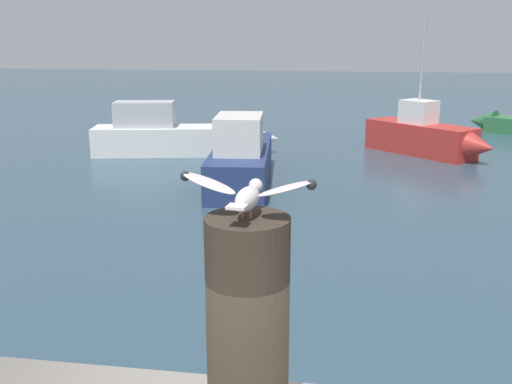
{
  "coord_description": "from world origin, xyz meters",
  "views": [
    {
      "loc": [
        0.17,
        -2.79,
        3.56
      ],
      "look_at": [
        -0.24,
        -0.12,
        2.84
      ],
      "focal_mm": 41.31,
      "sensor_mm": 36.0,
      "label": 1
    }
  ],
  "objects_px": {
    "seagull": "(247,193)",
    "boat_white": "(184,136)",
    "boat_navy": "(243,155)",
    "mooring_post": "(248,325)",
    "boat_red": "(429,137)"
  },
  "relations": [
    {
      "from": "boat_white",
      "to": "mooring_post",
      "type": "bearing_deg",
      "value": -73.25
    },
    {
      "from": "seagull",
      "to": "boat_red",
      "type": "height_order",
      "value": "boat_red"
    },
    {
      "from": "boat_navy",
      "to": "boat_white",
      "type": "xyz_separation_m",
      "value": [
        -2.36,
        2.9,
        -0.03
      ]
    },
    {
      "from": "seagull",
      "to": "boat_white",
      "type": "bearing_deg",
      "value": 106.76
    },
    {
      "from": "mooring_post",
      "to": "seagull",
      "type": "bearing_deg",
      "value": 82.76
    },
    {
      "from": "boat_navy",
      "to": "boat_white",
      "type": "height_order",
      "value": "boat_navy"
    },
    {
      "from": "boat_navy",
      "to": "boat_white",
      "type": "bearing_deg",
      "value": 129.19
    },
    {
      "from": "mooring_post",
      "to": "boat_white",
      "type": "height_order",
      "value": "mooring_post"
    },
    {
      "from": "boat_white",
      "to": "boat_red",
      "type": "bearing_deg",
      "value": 7.14
    },
    {
      "from": "seagull",
      "to": "boat_navy",
      "type": "bearing_deg",
      "value": 100.12
    },
    {
      "from": "mooring_post",
      "to": "boat_navy",
      "type": "bearing_deg",
      "value": 100.11
    },
    {
      "from": "boat_red",
      "to": "boat_navy",
      "type": "height_order",
      "value": "boat_red"
    },
    {
      "from": "boat_red",
      "to": "boat_white",
      "type": "xyz_separation_m",
      "value": [
        -7.48,
        -0.94,
        -0.01
      ]
    },
    {
      "from": "mooring_post",
      "to": "boat_red",
      "type": "relative_size",
      "value": 0.23
    },
    {
      "from": "boat_white",
      "to": "seagull",
      "type": "bearing_deg",
      "value": -73.24
    }
  ]
}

